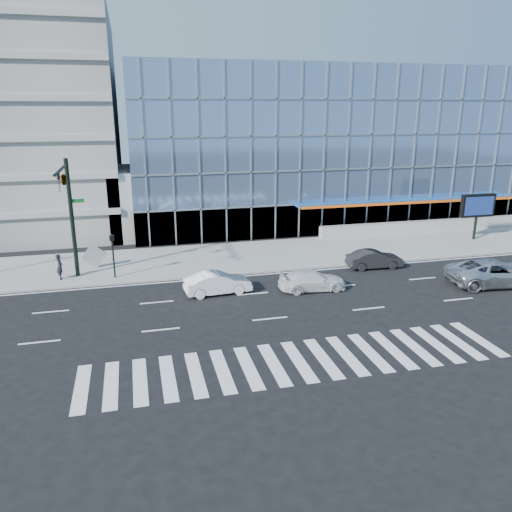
% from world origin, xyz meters
% --- Properties ---
extents(ground, '(160.00, 160.00, 0.00)m').
position_xyz_m(ground, '(0.00, 0.00, 0.00)').
color(ground, black).
rests_on(ground, ground).
extents(sidewalk, '(120.00, 8.00, 0.15)m').
position_xyz_m(sidewalk, '(0.00, 8.00, 0.07)').
color(sidewalk, gray).
rests_on(sidewalk, ground).
extents(theatre_building, '(42.00, 26.00, 15.00)m').
position_xyz_m(theatre_building, '(14.00, 26.00, 7.50)').
color(theatre_building, '#6883AD').
rests_on(theatre_building, ground).
extents(ramp_block, '(6.00, 8.00, 6.00)m').
position_xyz_m(ramp_block, '(-6.00, 18.00, 3.00)').
color(ramp_block, gray).
rests_on(ramp_block, ground).
extents(retaining_wall, '(30.00, 0.80, 1.00)m').
position_xyz_m(retaining_wall, '(24.00, 11.60, 0.65)').
color(retaining_wall, gray).
rests_on(retaining_wall, sidewalk).
extents(traffic_signal, '(1.14, 5.74, 8.00)m').
position_xyz_m(traffic_signal, '(-11.00, 4.57, 6.16)').
color(traffic_signal, black).
rests_on(traffic_signal, sidewalk).
extents(ped_signal_post, '(0.30, 0.33, 3.00)m').
position_xyz_m(ped_signal_post, '(-8.50, 4.94, 2.14)').
color(ped_signal_post, black).
rests_on(ped_signal_post, sidewalk).
extents(marquee_sign, '(3.20, 0.43, 4.00)m').
position_xyz_m(marquee_sign, '(22.00, 7.99, 3.07)').
color(marquee_sign, black).
rests_on(marquee_sign, sidewalk).
extents(silver_suv, '(6.47, 3.56, 1.72)m').
position_xyz_m(silver_suv, '(15.87, -2.27, 0.86)').
color(silver_suv, silver).
rests_on(silver_suv, ground).
extents(white_suv, '(4.43, 1.93, 1.27)m').
position_xyz_m(white_suv, '(3.87, -0.22, 0.63)').
color(white_suv, white).
rests_on(white_suv, ground).
extents(white_sedan, '(4.32, 1.80, 1.39)m').
position_xyz_m(white_sedan, '(-2.13, 0.61, 0.69)').
color(white_sedan, white).
rests_on(white_sedan, ground).
extents(dark_sedan, '(4.11, 1.60, 1.33)m').
position_xyz_m(dark_sedan, '(9.87, 3.00, 0.67)').
color(dark_sedan, black).
rests_on(dark_sedan, ground).
extents(pedestrian, '(0.53, 0.71, 1.75)m').
position_xyz_m(pedestrian, '(-12.04, 5.50, 1.02)').
color(pedestrian, black).
rests_on(pedestrian, sidewalk).
extents(tilted_panel, '(1.83, 0.15, 1.83)m').
position_xyz_m(tilted_panel, '(-9.94, 7.48, 1.06)').
color(tilted_panel, '#9E9E9E').
rests_on(tilted_panel, sidewalk).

